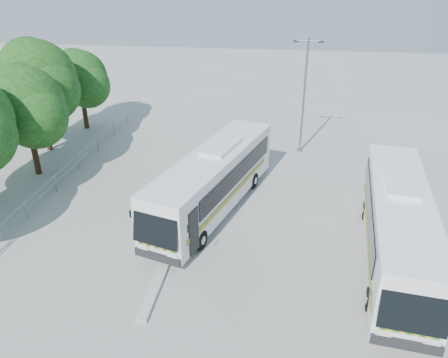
# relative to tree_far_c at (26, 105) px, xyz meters

# --- Properties ---
(ground) EXTENTS (100.00, 100.00, 0.00)m
(ground) POSITION_rel_tree_far_c_xyz_m (12.12, -5.10, -4.26)
(ground) COLOR #ACACA6
(ground) RESTS_ON ground
(kerb_divider) EXTENTS (0.40, 16.00, 0.15)m
(kerb_divider) POSITION_rel_tree_far_c_xyz_m (9.82, -3.10, -4.18)
(kerb_divider) COLOR #B2B2AD
(kerb_divider) RESTS_ON ground
(railing) EXTENTS (0.06, 22.00, 1.00)m
(railing) POSITION_rel_tree_far_c_xyz_m (2.12, -1.10, -3.52)
(railing) COLOR gray
(railing) RESTS_ON ground
(tree_far_c) EXTENTS (4.97, 4.69, 6.49)m
(tree_far_c) POSITION_rel_tree_far_c_xyz_m (0.00, 0.00, 0.00)
(tree_far_c) COLOR #382314
(tree_far_c) RESTS_ON ground
(tree_far_d) EXTENTS (5.62, 5.30, 7.33)m
(tree_far_d) POSITION_rel_tree_far_c_xyz_m (-1.19, 3.70, 0.56)
(tree_far_d) COLOR #382314
(tree_far_d) RESTS_ON ground
(tree_far_e) EXTENTS (4.54, 4.28, 5.92)m
(tree_far_e) POSITION_rel_tree_far_c_xyz_m (-0.51, 8.20, -0.37)
(tree_far_e) COLOR #382314
(tree_far_e) RESTS_ON ground
(coach_main) EXTENTS (5.22, 11.11, 3.04)m
(coach_main) POSITION_rel_tree_far_c_xyz_m (11.11, -2.73, -2.59)
(coach_main) COLOR silver
(coach_main) RESTS_ON ground
(coach_adjacent) EXTENTS (3.59, 11.27, 3.08)m
(coach_adjacent) POSITION_rel_tree_far_c_xyz_m (19.38, -5.94, -2.57)
(coach_adjacent) COLOR white
(coach_adjacent) RESTS_ON ground
(lamppost) EXTENTS (1.82, 0.27, 7.43)m
(lamppost) POSITION_rel_tree_far_c_xyz_m (15.69, 5.69, -0.16)
(lamppost) COLOR gray
(lamppost) RESTS_ON ground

